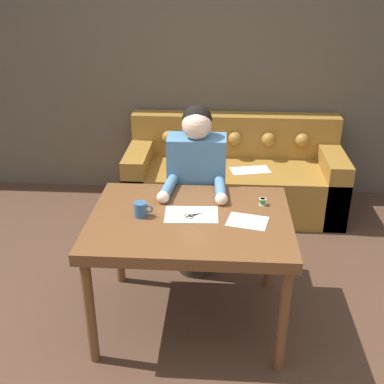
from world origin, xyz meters
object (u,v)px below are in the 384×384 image
Objects in this scene: mug at (141,209)px; couch at (234,177)px; scissors at (195,215)px; dining_table at (190,229)px; thread_spool at (263,202)px; person at (196,193)px.

couch is at bearing 70.54° from mug.
dining_table is at bearing -139.66° from scissors.
thread_spool is (0.73, 0.20, -0.02)m from mug.
couch is (0.30, 1.66, -0.38)m from dining_table.
mug is 2.51× the size of thread_spool.
dining_table is 0.09m from scissors.
thread_spool is at bearing 23.14° from dining_table.
person is (0.00, 0.57, -0.04)m from dining_table.
mug reaches higher than scissors.
mug is (-0.29, -0.01, 0.12)m from dining_table.
scissors is at bearing 40.34° from dining_table.
dining_table is at bearing -156.86° from thread_spool.
dining_table is 0.49m from thread_spool.
couch reaches higher than dining_table.
dining_table is 0.58m from person.
couch is 1.53× the size of person.
scissors is 1.64× the size of mug.
scissors is 0.32m from mug.
dining_table is 6.46× the size of scissors.
mug is (-0.30, -0.58, 0.16)m from person.
person is 0.67m from mug.
person reaches higher than scissors.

